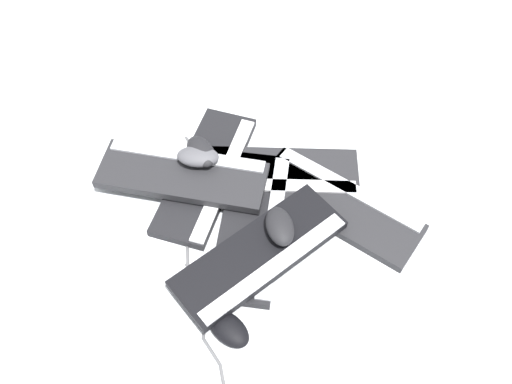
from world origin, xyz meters
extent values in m
plane|color=silver|center=(0.00, 0.00, 0.00)|extent=(3.20, 3.20, 0.00)
cube|color=black|center=(0.10, 0.10, 0.01)|extent=(0.46, 0.26, 0.02)
cube|color=#B2B5BA|center=(0.08, 0.15, 0.03)|extent=(0.41, 0.15, 0.01)
cube|color=#232326|center=(-0.04, 0.28, 0.01)|extent=(0.24, 0.46, 0.02)
cube|color=#B2B5BA|center=(-0.10, 0.30, 0.03)|extent=(0.12, 0.42, 0.01)
cube|color=#232326|center=(-0.08, 0.10, 0.01)|extent=(0.30, 0.46, 0.02)
cube|color=silver|center=(-0.03, 0.12, 0.03)|extent=(0.19, 0.40, 0.01)
cube|color=black|center=(0.00, -0.08, 0.01)|extent=(0.45, 0.20, 0.02)
cube|color=silver|center=(0.00, -0.02, 0.03)|extent=(0.42, 0.08, 0.01)
cube|color=#232326|center=(0.05, -0.12, 0.04)|extent=(0.24, 0.46, 0.02)
cube|color=#B2B5BA|center=(-0.01, -0.13, 0.06)|extent=(0.13, 0.42, 0.01)
cube|color=black|center=(0.18, 0.16, 0.04)|extent=(0.46, 0.33, 0.02)
cube|color=silver|center=(0.21, 0.21, 0.06)|extent=(0.39, 0.22, 0.01)
ellipsoid|color=black|center=(-0.02, -0.09, 0.08)|extent=(0.12, 0.13, 0.04)
ellipsoid|color=black|center=(0.37, 0.17, 0.02)|extent=(0.10, 0.13, 0.04)
ellipsoid|color=#4C4C51|center=(0.00, -0.09, 0.08)|extent=(0.10, 0.13, 0.04)
ellipsoid|color=black|center=(0.11, 0.18, 0.08)|extent=(0.13, 0.12, 0.04)
cylinder|color=#59595B|center=(-0.08, -0.17, 0.00)|extent=(0.04, 0.05, 0.01)
cylinder|color=#59595B|center=(-0.03, -0.10, 0.00)|extent=(0.07, 0.10, 0.01)
cylinder|color=#59595B|center=(0.03, -0.04, 0.00)|extent=(0.07, 0.04, 0.01)
cylinder|color=#59595B|center=(0.13, -0.03, 0.00)|extent=(0.11, 0.03, 0.01)
cylinder|color=#59595B|center=(0.22, -0.02, 0.00)|extent=(0.08, 0.05, 0.01)
cylinder|color=#59595B|center=(0.29, 0.01, 0.00)|extent=(0.06, 0.02, 0.01)
cylinder|color=#59595B|center=(0.33, 0.06, 0.00)|extent=(0.04, 0.09, 0.01)
cylinder|color=#59595B|center=(0.38, 0.11, 0.00)|extent=(0.06, 0.03, 0.01)
cylinder|color=#59595B|center=(0.43, 0.15, 0.00)|extent=(0.05, 0.07, 0.01)
cylinder|color=#59595B|center=(0.48, 0.20, 0.00)|extent=(0.07, 0.05, 0.01)
sphere|color=#59595B|center=(-0.10, -0.19, 0.00)|extent=(0.01, 0.01, 0.01)
sphere|color=#59595B|center=(-0.07, -0.15, 0.00)|extent=(0.01, 0.01, 0.01)
sphere|color=#59595B|center=(0.00, -0.05, 0.00)|extent=(0.01, 0.01, 0.01)
sphere|color=#59595B|center=(0.07, -0.02, 0.00)|extent=(0.01, 0.01, 0.01)
sphere|color=#59595B|center=(0.18, -0.04, 0.00)|extent=(0.01, 0.01, 0.01)
sphere|color=#59595B|center=(0.26, 0.00, 0.00)|extent=(0.01, 0.01, 0.01)
sphere|color=#59595B|center=(0.32, 0.02, 0.00)|extent=(0.01, 0.01, 0.01)
sphere|color=#59595B|center=(0.35, 0.10, 0.00)|extent=(0.01, 0.01, 0.01)
sphere|color=#59595B|center=(0.41, 0.12, 0.00)|extent=(0.01, 0.01, 0.01)
sphere|color=#59595B|center=(0.45, 0.18, 0.00)|extent=(0.01, 0.01, 0.01)
camera|label=1|loc=(0.79, 0.42, 1.24)|focal=40.00mm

